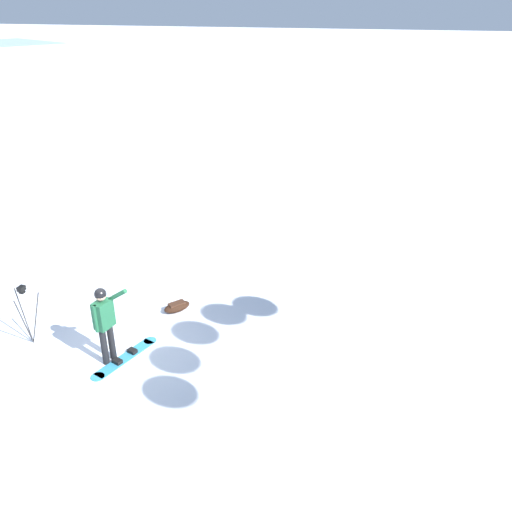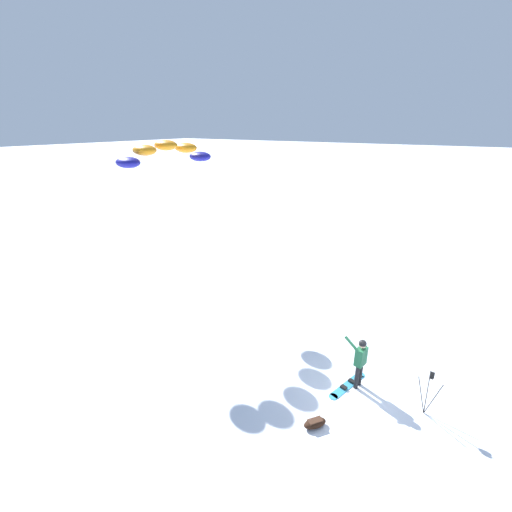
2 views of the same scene
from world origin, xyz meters
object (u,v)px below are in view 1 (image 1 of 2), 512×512
at_px(snowboard, 125,357).
at_px(camera_tripod, 25,304).
at_px(gear_bag_large, 177,307).
at_px(snowboarder, 104,317).

relative_size(snowboard, camera_tripod, 1.20).
bearing_deg(snowboard, gear_bag_large, -96.68).
relative_size(snowboarder, snowboard, 1.03).
bearing_deg(gear_bag_large, snowboarder, 77.40).
distance_m(snowboarder, gear_bag_large, 2.51).
xyz_separation_m(snowboarder, snowboard, (-0.26, -0.16, -1.07)).
xyz_separation_m(snowboard, camera_tripod, (2.28, 0.12, 1.01)).
bearing_deg(snowboarder, snowboard, -147.85).
bearing_deg(snowboard, camera_tripod, 2.99).
bearing_deg(gear_bag_large, camera_tripod, 41.20).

